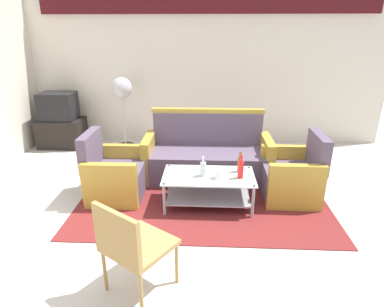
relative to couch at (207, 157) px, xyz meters
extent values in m
plane|color=beige|center=(-0.04, -1.33, -0.32)|extent=(14.00, 14.00, 0.00)
cube|color=silver|center=(-0.04, 1.73, 1.08)|extent=(6.52, 0.12, 2.80)
cube|color=#4C1419|center=(-0.04, 1.64, 2.15)|extent=(5.76, 0.08, 0.36)
cube|color=maroon|center=(-0.05, -0.63, -0.31)|extent=(3.11, 2.04, 0.01)
cube|color=#5B4C60|center=(0.00, -0.05, -0.10)|extent=(1.60, 0.71, 0.42)
cube|color=#5B4C60|center=(0.00, 0.27, 0.35)|extent=(1.60, 0.15, 0.48)
cube|color=#B79333|center=(0.84, -0.05, 0.00)|extent=(0.12, 0.70, 0.62)
cube|color=#B79333|center=(-0.84, -0.06, 0.00)|extent=(0.12, 0.70, 0.62)
cube|color=#B79333|center=(0.00, 0.27, 0.62)|extent=(1.64, 0.11, 0.06)
cube|color=#5B4C60|center=(-1.16, -0.62, -0.11)|extent=(0.66, 0.60, 0.40)
cube|color=#5B4C60|center=(-1.47, -0.63, 0.32)|extent=(0.12, 0.60, 0.45)
cube|color=#B79333|center=(-1.16, -0.29, -0.02)|extent=(0.66, 0.10, 0.58)
cube|color=#B79333|center=(-1.15, -0.95, -0.02)|extent=(0.66, 0.10, 0.58)
cube|color=#5B4C60|center=(1.06, -0.55, -0.11)|extent=(0.67, 0.61, 0.40)
cube|color=#5B4C60|center=(1.37, -0.55, 0.32)|extent=(0.13, 0.60, 0.45)
cube|color=#B79333|center=(1.05, -0.88, -0.02)|extent=(0.66, 0.11, 0.58)
cube|color=#B79333|center=(1.06, -0.22, -0.02)|extent=(0.66, 0.11, 0.58)
cube|color=silver|center=(0.02, -0.82, 0.09)|extent=(1.10, 0.60, 0.02)
cube|color=#9E9EA5|center=(0.02, -0.82, -0.19)|extent=(1.00, 0.52, 0.02)
cylinder|color=#9E9EA5|center=(-0.49, -0.56, -0.11)|extent=(0.04, 0.04, 0.40)
cylinder|color=#9E9EA5|center=(0.53, -0.56, -0.11)|extent=(0.04, 0.04, 0.40)
cylinder|color=#9E9EA5|center=(-0.49, -1.08, -0.11)|extent=(0.04, 0.04, 0.40)
cylinder|color=#9E9EA5|center=(0.53, -1.08, -0.11)|extent=(0.04, 0.04, 0.40)
cylinder|color=brown|center=(0.40, -0.69, 0.19)|extent=(0.06, 0.06, 0.18)
cylinder|color=brown|center=(0.40, -0.69, 0.32)|extent=(0.02, 0.02, 0.08)
cylinder|color=silver|center=(-0.05, -0.84, 0.18)|extent=(0.07, 0.07, 0.17)
cylinder|color=silver|center=(-0.05, -0.84, 0.31)|extent=(0.03, 0.03, 0.07)
cylinder|color=red|center=(0.39, -0.87, 0.20)|extent=(0.07, 0.07, 0.20)
cylinder|color=red|center=(0.39, -0.87, 0.34)|extent=(0.03, 0.03, 0.09)
cylinder|color=silver|center=(0.12, -0.90, 0.14)|extent=(0.08, 0.08, 0.10)
cube|color=black|center=(-2.69, 1.22, -0.06)|extent=(0.80, 0.50, 0.52)
cube|color=black|center=(-2.69, 1.22, 0.44)|extent=(0.60, 0.44, 0.48)
cube|color=black|center=(-2.68, 1.44, 0.44)|extent=(0.51, 0.01, 0.36)
cylinder|color=#2D2D33|center=(-1.52, 1.27, -0.30)|extent=(0.32, 0.32, 0.03)
cylinder|color=#B2B2B7|center=(-1.52, 1.27, 0.19)|extent=(0.03, 0.03, 0.95)
sphere|color=#B2B2B7|center=(-1.52, 1.27, 0.77)|extent=(0.36, 0.36, 0.36)
cube|color=#AD844C|center=(-0.54, -2.20, 0.10)|extent=(0.67, 0.67, 0.04)
cube|color=#AD844C|center=(-0.66, -2.38, 0.32)|extent=(0.42, 0.30, 0.40)
cylinder|color=#AD844C|center=(-0.60, -1.91, -0.11)|extent=(0.03, 0.03, 0.42)
cylinder|color=#AD844C|center=(-0.25, -2.14, -0.11)|extent=(0.03, 0.03, 0.42)
cylinder|color=#AD844C|center=(-0.83, -2.26, -0.11)|extent=(0.03, 0.03, 0.42)
cylinder|color=#AD844C|center=(-0.48, -2.49, -0.11)|extent=(0.03, 0.03, 0.42)
camera|label=1|loc=(-0.01, -4.33, 1.74)|focal=30.09mm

